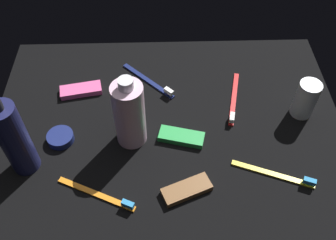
% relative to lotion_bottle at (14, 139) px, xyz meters
% --- Properties ---
extents(ground_plane, '(0.84, 0.64, 0.01)m').
position_rel_lotion_bottle_xyz_m(ground_plane, '(-0.31, -0.09, -0.10)').
color(ground_plane, black).
extents(lotion_bottle, '(0.06, 0.06, 0.21)m').
position_rel_lotion_bottle_xyz_m(lotion_bottle, '(0.00, 0.00, 0.00)').
color(lotion_bottle, '#1B1E48').
rests_on(lotion_bottle, ground_plane).
extents(bodywash_bottle, '(0.07, 0.07, 0.19)m').
position_rel_lotion_bottle_xyz_m(bodywash_bottle, '(-0.23, -0.07, -0.01)').
color(bodywash_bottle, silver).
rests_on(bodywash_bottle, ground_plane).
extents(deodorant_stick, '(0.05, 0.05, 0.10)m').
position_rel_lotion_bottle_xyz_m(deodorant_stick, '(-0.64, -0.13, -0.05)').
color(deodorant_stick, silver).
rests_on(deodorant_stick, ground_plane).
extents(toothbrush_orange, '(0.17, 0.09, 0.02)m').
position_rel_lotion_bottle_xyz_m(toothbrush_orange, '(-0.17, 0.08, -0.09)').
color(toothbrush_orange, orange).
rests_on(toothbrush_orange, ground_plane).
extents(toothbrush_yellow, '(0.17, 0.08, 0.02)m').
position_rel_lotion_bottle_xyz_m(toothbrush_yellow, '(-0.55, 0.05, -0.09)').
color(toothbrush_yellow, yellow).
rests_on(toothbrush_yellow, ground_plane).
extents(toothbrush_red, '(0.05, 0.18, 0.02)m').
position_rel_lotion_bottle_xyz_m(toothbrush_red, '(-0.48, -0.17, -0.09)').
color(toothbrush_red, red).
rests_on(toothbrush_red, ground_plane).
extents(toothbrush_navy, '(0.14, 0.13, 0.02)m').
position_rel_lotion_bottle_xyz_m(toothbrush_navy, '(-0.27, -0.24, -0.09)').
color(toothbrush_navy, navy).
rests_on(toothbrush_navy, ground_plane).
extents(snack_bar_pink, '(0.11, 0.06, 0.01)m').
position_rel_lotion_bottle_xyz_m(snack_bar_pink, '(-0.09, -0.22, -0.09)').
color(snack_bar_pink, '#E55999').
rests_on(snack_bar_pink, ground_plane).
extents(snack_bar_green, '(0.11, 0.06, 0.01)m').
position_rel_lotion_bottle_xyz_m(snack_bar_green, '(-0.34, -0.06, -0.09)').
color(snack_bar_green, green).
rests_on(snack_bar_green, ground_plane).
extents(snack_bar_brown, '(0.11, 0.08, 0.01)m').
position_rel_lotion_bottle_xyz_m(snack_bar_brown, '(-0.35, 0.08, -0.09)').
color(snack_bar_brown, brown).
rests_on(snack_bar_brown, ground_plane).
extents(cream_tin_left, '(0.06, 0.06, 0.02)m').
position_rel_lotion_bottle_xyz_m(cream_tin_left, '(-0.06, -0.07, -0.09)').
color(cream_tin_left, navy).
rests_on(cream_tin_left, ground_plane).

